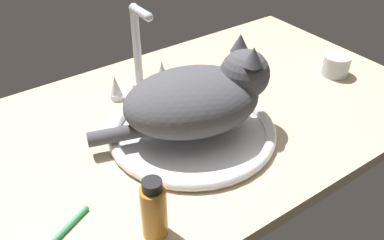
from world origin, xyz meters
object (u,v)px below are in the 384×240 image
(metal_jar, at_px, (336,65))
(amber_bottle, at_px, (154,210))
(sink_basin, at_px, (192,131))
(cat, at_px, (202,97))
(faucet, at_px, (139,62))

(metal_jar, bearing_deg, amber_bottle, -165.16)
(sink_basin, distance_m, cat, 0.09)
(sink_basin, height_order, amber_bottle, amber_bottle)
(faucet, relative_size, amber_bottle, 1.95)
(cat, xyz_separation_m, metal_jar, (0.45, 0.00, -0.07))
(cat, xyz_separation_m, amber_bottle, (-0.23, -0.18, -0.04))
(faucet, bearing_deg, metal_jar, -25.83)
(cat, bearing_deg, sink_basin, 162.85)
(faucet, xyz_separation_m, amber_bottle, (-0.21, -0.41, -0.03))
(metal_jar, height_order, amber_bottle, amber_bottle)
(sink_basin, distance_m, metal_jar, 0.48)
(faucet, distance_m, metal_jar, 0.53)
(cat, relative_size, amber_bottle, 3.29)
(sink_basin, height_order, faucet, faucet)
(sink_basin, relative_size, cat, 0.95)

